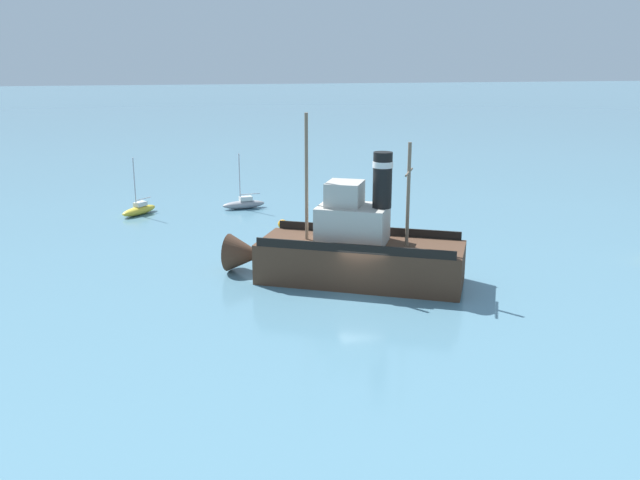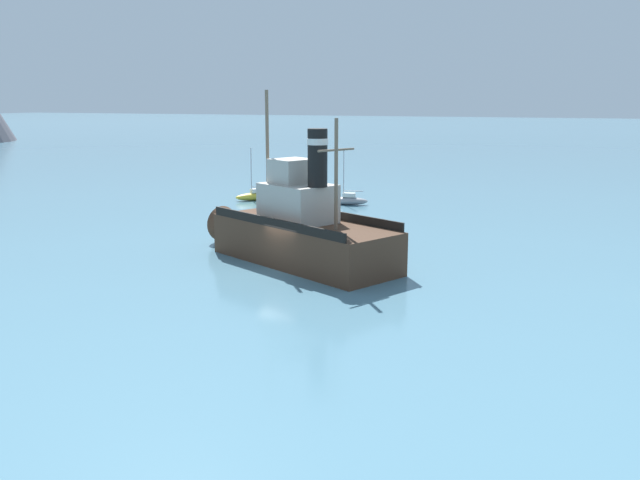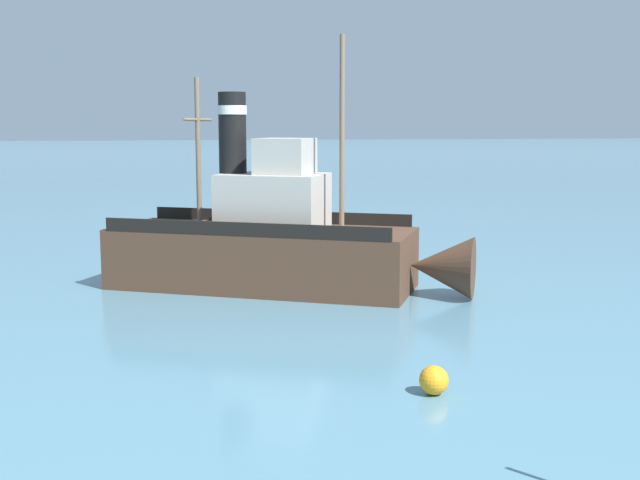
{
  "view_description": "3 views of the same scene",
  "coord_description": "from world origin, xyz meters",
  "px_view_note": "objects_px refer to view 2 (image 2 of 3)",
  "views": [
    {
      "loc": [
        -35.21,
        10.05,
        13.01
      ],
      "look_at": [
        1.61,
        1.95,
        2.76
      ],
      "focal_mm": 38.0,
      "sensor_mm": 36.0,
      "label": 1
    },
    {
      "loc": [
        -33.74,
        -14.97,
        9.5
      ],
      "look_at": [
        0.76,
        -1.91,
        1.68
      ],
      "focal_mm": 38.0,
      "sensor_mm": 36.0,
      "label": 2
    },
    {
      "loc": [
        33.39,
        -4.54,
        6.55
      ],
      "look_at": [
        -0.61,
        2.32,
        1.52
      ],
      "focal_mm": 45.0,
      "sensor_mm": 36.0,
      "label": 3
    }
  ],
  "objects_px": {
    "sailboat_yellow": "(255,196)",
    "old_tugboat": "(297,231)",
    "sailboat_grey": "(347,200)",
    "mooring_buoy": "(341,216)"
  },
  "relations": [
    {
      "from": "sailboat_yellow",
      "to": "old_tugboat",
      "type": "bearing_deg",
      "value": -148.1
    },
    {
      "from": "mooring_buoy",
      "to": "sailboat_yellow",
      "type": "bearing_deg",
      "value": 56.19
    },
    {
      "from": "sailboat_yellow",
      "to": "mooring_buoy",
      "type": "xyz_separation_m",
      "value": [
        -7.44,
        -11.12,
        -0.06
      ]
    },
    {
      "from": "old_tugboat",
      "to": "mooring_buoy",
      "type": "bearing_deg",
      "value": 8.0
    },
    {
      "from": "old_tugboat",
      "to": "sailboat_grey",
      "type": "height_order",
      "value": "old_tugboat"
    },
    {
      "from": "sailboat_grey",
      "to": "sailboat_yellow",
      "type": "relative_size",
      "value": 1.0
    },
    {
      "from": "old_tugboat",
      "to": "sailboat_grey",
      "type": "relative_size",
      "value": 2.93
    },
    {
      "from": "sailboat_yellow",
      "to": "sailboat_grey",
      "type": "bearing_deg",
      "value": -87.1
    },
    {
      "from": "sailboat_yellow",
      "to": "mooring_buoy",
      "type": "bearing_deg",
      "value": -123.81
    },
    {
      "from": "old_tugboat",
      "to": "sailboat_yellow",
      "type": "xyz_separation_m",
      "value": [
        20.9,
        13.01,
        -1.4
      ]
    }
  ]
}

